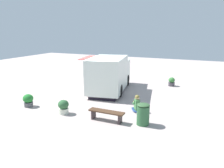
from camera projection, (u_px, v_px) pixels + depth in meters
name	position (u px, v px, depth m)	size (l,w,h in m)	color
ground_plane	(95.00, 94.00, 14.38)	(40.00, 40.00, 0.00)	#B2A19C
food_truck	(110.00, 75.00, 14.90)	(3.18, 5.36, 2.37)	silver
person_customer	(137.00, 105.00, 11.21)	(0.68, 0.77, 0.90)	navy
planter_flowering_near	(28.00, 100.00, 11.93)	(0.56, 0.56, 0.70)	#555759
planter_flowering_far	(172.00, 82.00, 16.32)	(0.49, 0.49, 0.65)	#46424A
planter_flowering_side	(63.00, 107.00, 10.91)	(0.54, 0.54, 0.72)	beige
plaza_bench	(106.00, 113.00, 10.03)	(1.70, 0.41, 0.49)	#482F1E
trash_bin	(143.00, 114.00, 9.63)	(0.57, 0.57, 0.98)	#2B5C36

